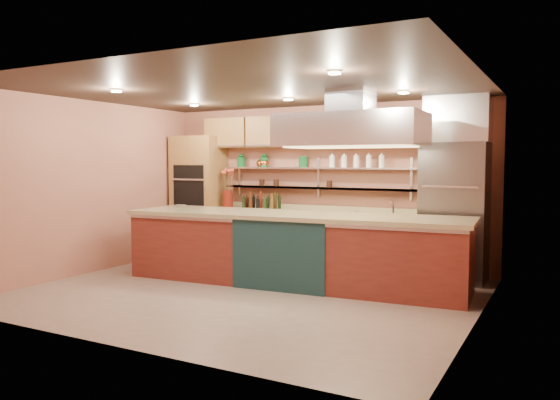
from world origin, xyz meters
The scene contains 21 objects.
floor centered at (0.00, 0.00, -0.01)m, with size 6.00×5.00×0.02m, color gray.
ceiling centered at (0.00, 0.00, 2.80)m, with size 6.00×5.00×0.02m, color black.
wall_back centered at (0.00, 2.50, 1.40)m, with size 6.00×0.04×2.80m, color #A7664F.
wall_front centered at (0.00, -2.50, 1.40)m, with size 6.00×0.04×2.80m, color #A7664F.
wall_left centered at (-3.00, 0.00, 1.40)m, with size 0.04×5.00×2.80m, color #A7664F.
wall_right centered at (3.00, 0.00, 1.40)m, with size 0.04×5.00×2.80m, color #A7664F.
oven_stack centered at (-2.45, 2.18, 1.15)m, with size 0.95×0.64×2.30m, color olive.
refrigerator centered at (2.35, 2.14, 1.05)m, with size 0.95×0.72×2.10m, color slate.
back_counter centered at (-0.05, 2.20, 0.47)m, with size 3.84×0.64×0.93m, color tan.
wall_shelf_lower centered at (-0.05, 2.37, 1.35)m, with size 3.60×0.26×0.03m, color silver.
wall_shelf_upper centered at (-0.05, 2.37, 1.70)m, with size 3.60×0.26×0.03m, color silver.
upper_cabinets centered at (0.00, 2.32, 2.35)m, with size 4.60×0.36×0.55m, color olive.
range_hood centered at (1.19, 0.78, 2.25)m, with size 2.00×1.00×0.45m, color silver.
ceiling_downlights centered at (0.00, 0.20, 2.77)m, with size 4.00×2.80×0.02m, color #FFE5A5.
island centered at (0.29, 0.78, 0.53)m, with size 5.04×1.10×1.05m, color maroon.
flower_vase centered at (-1.76, 2.15, 1.11)m, with size 0.20×0.20×0.35m, color #61170E.
oil_bottle_cluster centered at (-1.01, 2.15, 1.07)m, with size 0.86×0.25×0.28m, color black.
kitchen_scale centered at (0.75, 2.15, 0.97)m, with size 0.15×0.11×0.09m, color white.
bar_faucet centered at (1.37, 2.25, 1.05)m, with size 0.03×0.03×0.24m, color white.
copper_kettle centered at (-1.17, 2.37, 1.78)m, with size 0.17×0.17×0.14m, color #B65D2A.
green_canister centered at (-0.30, 2.37, 1.81)m, with size 0.16×0.16×0.19m, color #104C1F.
Camera 1 is at (3.91, -6.35, 1.81)m, focal length 35.00 mm.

